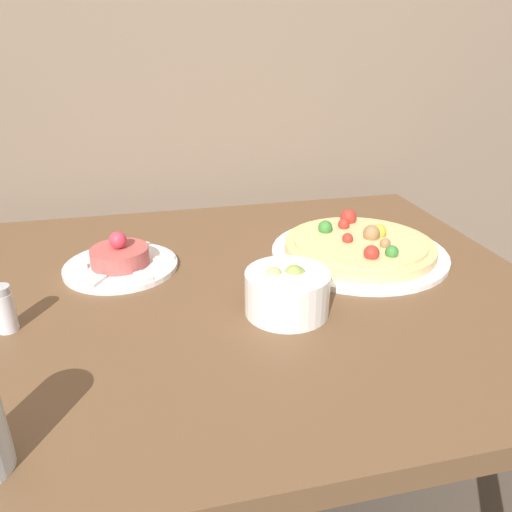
% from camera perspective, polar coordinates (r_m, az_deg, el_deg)
% --- Properties ---
extents(dining_table, '(1.08, 0.86, 0.77)m').
position_cam_1_polar(dining_table, '(0.92, -2.88, -9.68)').
color(dining_table, brown).
rests_on(dining_table, ground_plane).
extents(pizza_plate, '(0.34, 0.34, 0.06)m').
position_cam_1_polar(pizza_plate, '(1.00, 11.70, 0.99)').
color(pizza_plate, white).
rests_on(pizza_plate, dining_table).
extents(tartare_plate, '(0.21, 0.21, 0.07)m').
position_cam_1_polar(tartare_plate, '(0.95, -15.23, -0.55)').
color(tartare_plate, white).
rests_on(tartare_plate, dining_table).
extents(small_bowl, '(0.13, 0.13, 0.08)m').
position_cam_1_polar(small_bowl, '(0.78, 3.58, -4.07)').
color(small_bowl, white).
rests_on(small_bowl, dining_table).
extents(salt_shaker, '(0.03, 0.03, 0.07)m').
position_cam_1_polar(salt_shaker, '(0.81, -26.86, -5.43)').
color(salt_shaker, silver).
rests_on(salt_shaker, dining_table).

